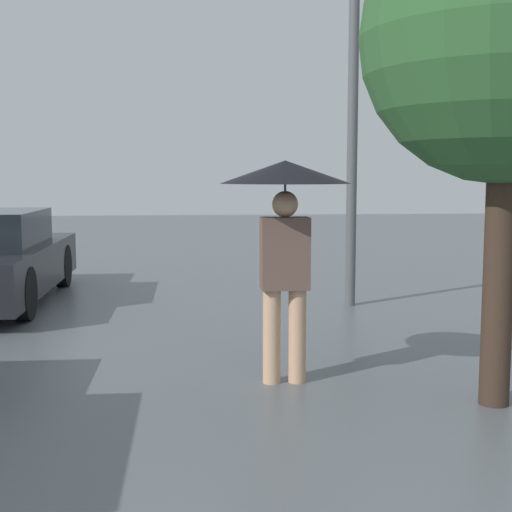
# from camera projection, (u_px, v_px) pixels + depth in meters

# --- Properties ---
(pedestrian) EXTENTS (1.08, 1.08, 1.87)m
(pedestrian) POSITION_uv_depth(u_px,v_px,m) (285.00, 206.00, 5.87)
(pedestrian) COLOR tan
(pedestrian) RESTS_ON ground_plane
(tree) EXTENTS (2.15, 2.15, 3.82)m
(tree) POSITION_uv_depth(u_px,v_px,m) (508.00, 39.00, 5.15)
(tree) COLOR #38281E
(tree) RESTS_ON ground_plane
(street_lamp) EXTENTS (0.29, 0.29, 4.73)m
(street_lamp) POSITION_uv_depth(u_px,v_px,m) (353.00, 96.00, 9.28)
(street_lamp) COLOR #515456
(street_lamp) RESTS_ON ground_plane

